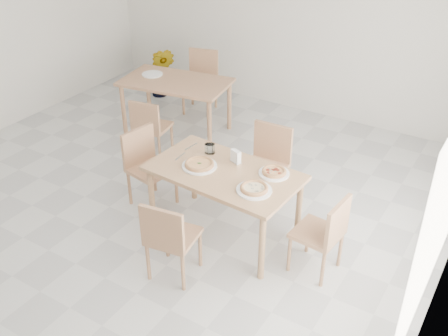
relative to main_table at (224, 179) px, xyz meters
The scene contains 21 objects.
main_table is the anchor object (origin of this frame).
chair_south 0.83m from the main_table, 94.60° to the right, with size 0.47×0.47×0.83m.
chair_north 0.79m from the main_table, 84.58° to the left, with size 0.46×0.46×0.90m.
chair_west 1.05m from the main_table, behind, with size 0.49×0.49×0.86m.
chair_east 1.09m from the main_table, ahead, with size 0.44×0.44×0.81m.
plate_margherita 0.27m from the main_table, 167.20° to the right, with size 0.34×0.34×0.02m, color white.
plate_mushroom 0.45m from the main_table, 19.93° to the right, with size 0.32×0.32×0.02m, color white.
plate_pepperoni 0.49m from the main_table, 25.25° to the left, with size 0.29×0.29×0.02m, color white.
pizza_margherita 0.28m from the main_table, 167.20° to the right, with size 0.29×0.29×0.03m.
pizza_mushroom 0.45m from the main_table, 19.93° to the right, with size 0.34×0.34×0.03m.
pizza_pepperoni 0.49m from the main_table, 25.25° to the left, with size 0.31×0.31×0.03m.
tumbler_a 0.41m from the main_table, 145.80° to the left, with size 0.08×0.08×0.10m, color white.
tumbler_b 0.40m from the main_table, 142.56° to the left, with size 0.08×0.08×0.10m, color white.
napkin_holder 0.25m from the main_table, 85.54° to the left, with size 0.14×0.10×0.14m.
fork_a 0.53m from the main_table, behind, with size 0.01×0.18×0.01m, color silver.
fork_b 0.60m from the main_table, 157.20° to the left, with size 0.02×0.19×0.01m, color silver.
second_table 2.43m from the main_table, 137.53° to the left, with size 1.54×1.04×0.75m.
chair_back_s 1.83m from the main_table, 152.59° to the left, with size 0.47×0.47×0.81m.
chair_back_n 3.11m from the main_table, 128.17° to the left, with size 0.54×0.54×0.90m.
plate_empty 2.74m from the main_table, 143.08° to the left, with size 0.29×0.29×0.02m, color white.
potted_plant 3.74m from the main_table, 137.38° to the left, with size 0.44×0.36×0.80m, color #2C6F21.
Camera 1 is at (3.22, -3.36, 3.36)m, focal length 42.00 mm.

